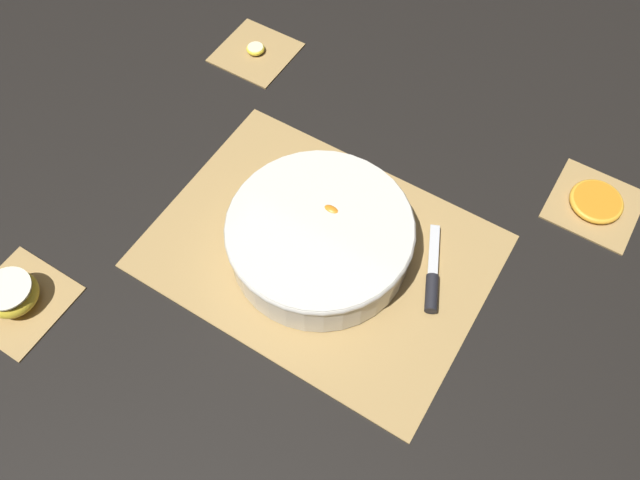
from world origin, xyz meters
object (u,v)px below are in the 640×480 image
(orange_slice_whole, at_px, (596,201))
(apple_half, at_px, (12,294))
(banana_coin_single, at_px, (256,49))
(fruit_salad_bowl, at_px, (320,236))
(paring_knife, at_px, (432,288))

(orange_slice_whole, bearing_deg, apple_half, 42.66)
(orange_slice_whole, relative_size, banana_coin_single, 2.48)
(apple_half, bearing_deg, banana_coin_single, -90.00)
(fruit_salad_bowl, relative_size, paring_knife, 1.97)
(banana_coin_single, bearing_deg, fruit_salad_bowl, 137.31)
(orange_slice_whole, xyz_separation_m, banana_coin_single, (0.63, 0.00, -0.00))
(fruit_salad_bowl, height_order, apple_half, fruit_salad_bowl)
(banana_coin_single, bearing_deg, paring_knife, 151.17)
(fruit_salad_bowl, distance_m, orange_slice_whole, 0.43)
(banana_coin_single, bearing_deg, apple_half, 90.00)
(orange_slice_whole, height_order, banana_coin_single, orange_slice_whole)
(paring_knife, xyz_separation_m, apple_half, (0.48, 0.32, 0.01))
(fruit_salad_bowl, bearing_deg, apple_half, 42.70)
(paring_knife, bearing_deg, apple_half, 33.08)
(fruit_salad_bowl, relative_size, banana_coin_single, 8.09)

